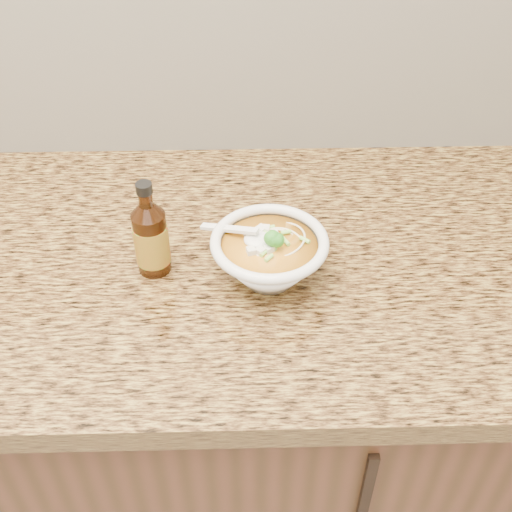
{
  "coord_description": "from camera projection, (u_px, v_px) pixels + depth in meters",
  "views": [
    {
      "loc": [
        0.33,
        0.89,
        1.58
      ],
      "look_at": [
        0.35,
        1.61,
        0.95
      ],
      "focal_mm": 45.0,
      "sensor_mm": 36.0,
      "label": 1
    }
  ],
  "objects": [
    {
      "name": "hot_sauce_bottle",
      "position": [
        151.0,
        238.0,
        0.97
      ],
      "size": [
        0.06,
        0.06,
        0.16
      ],
      "rotation": [
        0.0,
        0.0,
        0.15
      ],
      "color": "#3A1A08",
      "rests_on": "counter_slab"
    },
    {
      "name": "cabinet",
      "position": [
        90.0,
        421.0,
        1.35
      ],
      "size": [
        4.0,
        0.65,
        0.86
      ],
      "primitive_type": "cube",
      "color": "#331F0F",
      "rests_on": "ground"
    },
    {
      "name": "soup_bowl",
      "position": [
        269.0,
        258.0,
        0.97
      ],
      "size": [
        0.19,
        0.18,
        0.1
      ],
      "rotation": [
        0.0,
        0.0,
        0.24
      ],
      "color": "silver",
      "rests_on": "counter_slab"
    },
    {
      "name": "counter_slab",
      "position": [
        43.0,
        262.0,
        1.05
      ],
      "size": [
        4.0,
        0.68,
        0.04
      ],
      "primitive_type": "cube",
      "color": "olive",
      "rests_on": "cabinet"
    }
  ]
}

